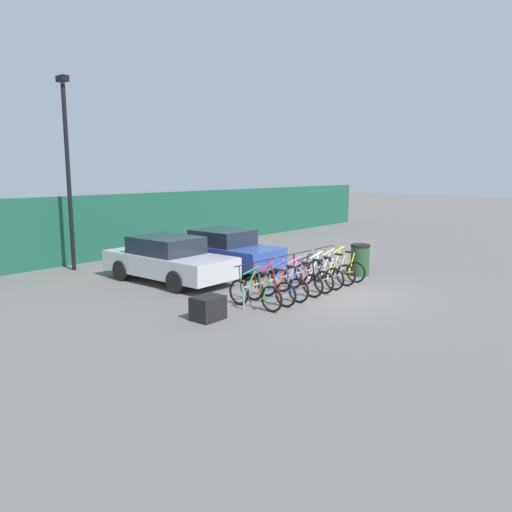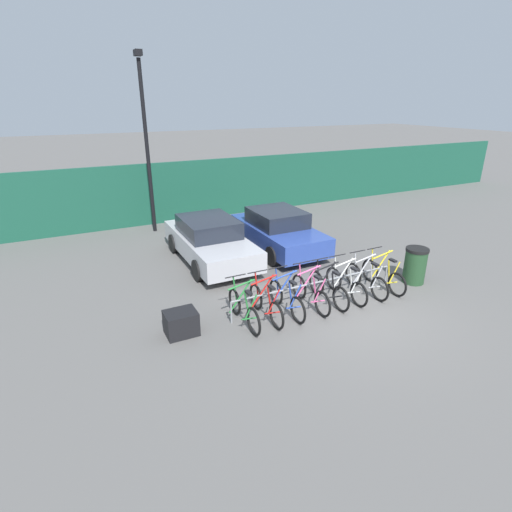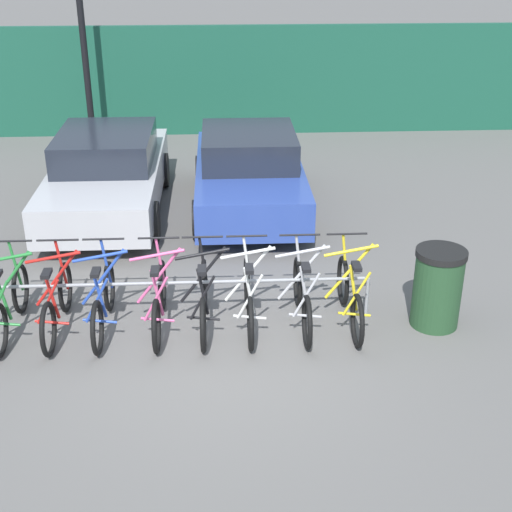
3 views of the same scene
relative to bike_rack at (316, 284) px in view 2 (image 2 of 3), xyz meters
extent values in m
plane|color=#605E5B|center=(0.50, -0.68, -0.50)|extent=(120.00, 120.00, 0.00)
cube|color=#19513D|center=(0.50, 8.82, 0.75)|extent=(36.00, 0.16, 2.50)
cylinder|color=gray|center=(0.00, 0.00, 0.05)|extent=(4.72, 0.04, 0.04)
cylinder|color=gray|center=(-2.36, 0.00, -0.22)|extent=(0.04, 0.04, 0.55)
cylinder|color=gray|center=(2.36, 0.00, -0.22)|extent=(0.04, 0.04, 0.55)
torus|color=black|center=(-2.11, -0.68, -0.17)|extent=(0.06, 0.66, 0.66)
torus|color=black|center=(-2.11, 0.38, -0.17)|extent=(0.06, 0.66, 0.66)
cylinder|color=#288438|center=(-2.11, 0.01, 0.15)|extent=(0.60, 0.04, 0.76)
cylinder|color=#288438|center=(-2.11, -0.04, 0.46)|extent=(0.68, 0.04, 0.16)
cylinder|color=#288438|center=(-2.11, -0.33, 0.09)|extent=(0.14, 0.04, 0.63)
cylinder|color=#288438|center=(-2.11, -0.53, 0.12)|extent=(0.32, 0.03, 0.58)
cylinder|color=#288438|center=(-2.11, -0.48, -0.19)|extent=(0.40, 0.03, 0.08)
cylinder|color=#288438|center=(-2.11, 0.33, 0.18)|extent=(0.12, 0.04, 0.69)
cylinder|color=black|center=(-2.11, 0.29, 0.54)|extent=(0.52, 0.03, 0.03)
cube|color=black|center=(-2.11, -0.42, 0.43)|extent=(0.10, 0.22, 0.05)
torus|color=black|center=(-1.53, -0.68, -0.17)|extent=(0.06, 0.66, 0.66)
torus|color=black|center=(-1.53, 0.38, -0.17)|extent=(0.06, 0.66, 0.66)
cylinder|color=red|center=(-1.53, 0.01, 0.15)|extent=(0.60, 0.04, 0.76)
cylinder|color=red|center=(-1.53, -0.04, 0.46)|extent=(0.68, 0.04, 0.16)
cylinder|color=red|center=(-1.53, -0.33, 0.09)|extent=(0.14, 0.04, 0.63)
cylinder|color=red|center=(-1.53, -0.53, 0.12)|extent=(0.32, 0.03, 0.58)
cylinder|color=red|center=(-1.53, -0.48, -0.19)|extent=(0.40, 0.03, 0.08)
cylinder|color=red|center=(-1.53, 0.33, 0.18)|extent=(0.12, 0.04, 0.69)
cylinder|color=black|center=(-1.53, 0.29, 0.54)|extent=(0.52, 0.03, 0.03)
cube|color=black|center=(-1.53, -0.42, 0.43)|extent=(0.10, 0.22, 0.05)
torus|color=black|center=(-0.97, -0.68, -0.17)|extent=(0.06, 0.66, 0.66)
torus|color=black|center=(-0.97, 0.38, -0.17)|extent=(0.06, 0.66, 0.66)
cylinder|color=#284CB7|center=(-0.97, 0.01, 0.15)|extent=(0.60, 0.04, 0.76)
cylinder|color=#284CB7|center=(-0.97, -0.04, 0.46)|extent=(0.68, 0.04, 0.16)
cylinder|color=#284CB7|center=(-0.97, -0.33, 0.09)|extent=(0.14, 0.04, 0.63)
cylinder|color=#284CB7|center=(-0.97, -0.53, 0.12)|extent=(0.32, 0.03, 0.58)
cylinder|color=#284CB7|center=(-0.97, -0.48, -0.19)|extent=(0.40, 0.03, 0.08)
cylinder|color=#284CB7|center=(-0.97, 0.33, 0.18)|extent=(0.12, 0.04, 0.69)
cylinder|color=black|center=(-0.97, 0.29, 0.54)|extent=(0.52, 0.03, 0.03)
cube|color=black|center=(-0.97, -0.42, 0.43)|extent=(0.10, 0.22, 0.05)
torus|color=black|center=(-0.28, -0.68, -0.17)|extent=(0.06, 0.66, 0.66)
torus|color=black|center=(-0.28, 0.38, -0.17)|extent=(0.06, 0.66, 0.66)
cylinder|color=#E55993|center=(-0.28, 0.01, 0.15)|extent=(0.60, 0.04, 0.76)
cylinder|color=#E55993|center=(-0.28, -0.04, 0.46)|extent=(0.68, 0.04, 0.16)
cylinder|color=#E55993|center=(-0.28, -0.33, 0.09)|extent=(0.14, 0.04, 0.63)
cylinder|color=#E55993|center=(-0.28, -0.53, 0.12)|extent=(0.32, 0.03, 0.58)
cylinder|color=#E55993|center=(-0.28, -0.48, -0.19)|extent=(0.40, 0.03, 0.08)
cylinder|color=#E55993|center=(-0.28, 0.33, 0.18)|extent=(0.12, 0.04, 0.69)
cylinder|color=black|center=(-0.28, 0.29, 0.54)|extent=(0.52, 0.03, 0.03)
cube|color=black|center=(-0.28, -0.42, 0.43)|extent=(0.10, 0.22, 0.05)
torus|color=black|center=(0.27, -0.68, -0.17)|extent=(0.06, 0.66, 0.66)
torus|color=black|center=(0.27, 0.38, -0.17)|extent=(0.06, 0.66, 0.66)
cylinder|color=black|center=(0.27, 0.01, 0.15)|extent=(0.60, 0.04, 0.76)
cylinder|color=black|center=(0.27, -0.04, 0.46)|extent=(0.68, 0.04, 0.16)
cylinder|color=black|center=(0.27, -0.33, 0.09)|extent=(0.14, 0.04, 0.63)
cylinder|color=black|center=(0.27, -0.53, 0.12)|extent=(0.32, 0.03, 0.58)
cylinder|color=black|center=(0.27, -0.48, -0.19)|extent=(0.40, 0.03, 0.08)
cylinder|color=black|center=(0.27, 0.33, 0.18)|extent=(0.12, 0.04, 0.69)
cylinder|color=black|center=(0.27, 0.29, 0.54)|extent=(0.52, 0.03, 0.03)
cube|color=black|center=(0.27, -0.42, 0.43)|extent=(0.10, 0.22, 0.05)
torus|color=black|center=(0.83, -0.68, -0.17)|extent=(0.06, 0.66, 0.66)
torus|color=black|center=(0.83, 0.38, -0.17)|extent=(0.06, 0.66, 0.66)
cylinder|color=silver|center=(0.83, 0.01, 0.15)|extent=(0.60, 0.04, 0.76)
cylinder|color=silver|center=(0.83, -0.04, 0.46)|extent=(0.68, 0.04, 0.16)
cylinder|color=silver|center=(0.83, -0.33, 0.09)|extent=(0.14, 0.04, 0.63)
cylinder|color=silver|center=(0.83, -0.53, 0.12)|extent=(0.32, 0.03, 0.58)
cylinder|color=silver|center=(0.83, -0.48, -0.19)|extent=(0.40, 0.03, 0.08)
cylinder|color=silver|center=(0.83, 0.33, 0.18)|extent=(0.12, 0.04, 0.69)
cylinder|color=black|center=(0.83, 0.29, 0.54)|extent=(0.52, 0.03, 0.03)
cube|color=black|center=(0.83, -0.42, 0.43)|extent=(0.10, 0.22, 0.05)
torus|color=black|center=(1.51, -0.68, -0.17)|extent=(0.06, 0.66, 0.66)
torus|color=black|center=(1.51, 0.38, -0.17)|extent=(0.06, 0.66, 0.66)
cylinder|color=#B7B7BC|center=(1.51, 0.01, 0.15)|extent=(0.60, 0.04, 0.76)
cylinder|color=#B7B7BC|center=(1.51, -0.04, 0.46)|extent=(0.68, 0.04, 0.16)
cylinder|color=#B7B7BC|center=(1.51, -0.33, 0.09)|extent=(0.14, 0.04, 0.63)
cylinder|color=#B7B7BC|center=(1.51, -0.53, 0.12)|extent=(0.32, 0.03, 0.58)
cylinder|color=#B7B7BC|center=(1.51, -0.48, -0.19)|extent=(0.40, 0.03, 0.08)
cylinder|color=#B7B7BC|center=(1.51, 0.33, 0.18)|extent=(0.12, 0.04, 0.69)
cylinder|color=black|center=(1.51, 0.29, 0.54)|extent=(0.52, 0.03, 0.03)
cube|color=black|center=(1.51, -0.42, 0.43)|extent=(0.10, 0.22, 0.05)
torus|color=black|center=(2.11, -0.68, -0.17)|extent=(0.06, 0.66, 0.66)
torus|color=black|center=(2.11, 0.38, -0.17)|extent=(0.06, 0.66, 0.66)
cylinder|color=yellow|center=(2.11, 0.01, 0.15)|extent=(0.60, 0.04, 0.76)
cylinder|color=yellow|center=(2.11, -0.04, 0.46)|extent=(0.68, 0.04, 0.16)
cylinder|color=yellow|center=(2.11, -0.33, 0.09)|extent=(0.14, 0.04, 0.63)
cylinder|color=yellow|center=(2.11, -0.53, 0.12)|extent=(0.32, 0.03, 0.58)
cylinder|color=yellow|center=(2.11, -0.48, -0.19)|extent=(0.40, 0.03, 0.08)
cylinder|color=yellow|center=(2.11, 0.33, 0.18)|extent=(0.12, 0.04, 0.69)
cylinder|color=black|center=(2.11, 0.29, 0.54)|extent=(0.52, 0.03, 0.03)
cube|color=black|center=(2.11, -0.42, 0.43)|extent=(0.10, 0.22, 0.05)
cube|color=#B7B7BC|center=(-1.43, 3.86, 0.07)|extent=(1.80, 4.40, 0.62)
cube|color=#1E232D|center=(-1.43, 3.97, 0.64)|extent=(1.58, 2.02, 0.52)
cylinder|color=black|center=(-2.29, 5.14, -0.18)|extent=(0.20, 0.64, 0.64)
cylinder|color=black|center=(-0.58, 5.14, -0.18)|extent=(0.20, 0.64, 0.64)
cylinder|color=black|center=(-2.29, 2.59, -0.18)|extent=(0.20, 0.64, 0.64)
cylinder|color=black|center=(-0.58, 2.59, -0.18)|extent=(0.20, 0.64, 0.64)
cube|color=#2D479E|center=(1.01, 3.78, 0.07)|extent=(1.80, 4.03, 0.62)
cube|color=#1E232D|center=(1.01, 3.88, 0.64)|extent=(1.58, 1.85, 0.52)
cylinder|color=black|center=(0.16, 4.95, -0.18)|extent=(0.20, 0.64, 0.64)
cylinder|color=black|center=(1.87, 4.95, -0.18)|extent=(0.20, 0.64, 0.64)
cylinder|color=black|center=(0.16, 2.61, -0.18)|extent=(0.20, 0.64, 0.64)
cylinder|color=black|center=(1.87, 2.61, -0.18)|extent=(0.20, 0.64, 0.64)
cylinder|color=black|center=(-2.32, 7.83, 2.61)|extent=(0.14, 0.14, 6.21)
cube|color=black|center=(-2.32, 7.83, 5.86)|extent=(0.24, 0.44, 0.20)
cylinder|color=#234728|center=(3.18, -0.24, -0.02)|extent=(0.60, 0.60, 0.95)
cylinder|color=black|center=(3.18, -0.24, 0.49)|extent=(0.63, 0.63, 0.08)
cube|color=black|center=(-3.53, 0.07, -0.22)|extent=(0.70, 0.56, 0.55)
camera|label=1|loc=(-11.39, -7.84, 2.88)|focal=35.00mm
camera|label=2|loc=(-5.46, -7.53, 4.40)|focal=28.00mm
camera|label=3|loc=(0.51, -7.94, 4.17)|focal=50.00mm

